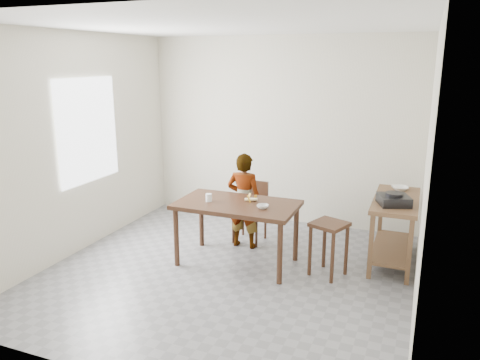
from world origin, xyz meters
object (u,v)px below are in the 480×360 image
at_px(prep_counter, 394,231).
at_px(dining_table, 237,233).
at_px(stool, 328,249).
at_px(child, 244,201).
at_px(dining_chair, 250,213).

bearing_deg(prep_counter, dining_table, -157.85).
xyz_separation_m(prep_counter, stool, (-0.65, -0.62, -0.09)).
distance_m(child, dining_chair, 0.30).
xyz_separation_m(child, dining_chair, (0.00, 0.20, -0.22)).
bearing_deg(dining_chair, stool, -26.40).
relative_size(prep_counter, dining_chair, 1.51).
bearing_deg(dining_chair, child, -88.62).
relative_size(child, stool, 1.98).
distance_m(dining_table, prep_counter, 1.86).
distance_m(child, stool, 1.29).
xyz_separation_m(dining_table, stool, (1.07, 0.08, -0.06)).
height_order(prep_counter, stool, prep_counter).
relative_size(prep_counter, child, 0.97).
bearing_deg(child, prep_counter, -175.26).
bearing_deg(stool, child, 159.84).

